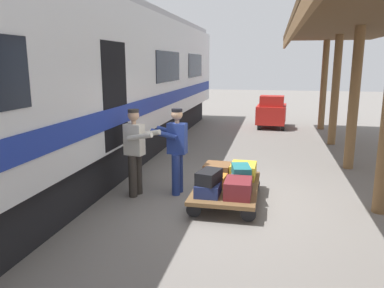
# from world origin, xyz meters

# --- Properties ---
(ground_plane) EXTENTS (60.00, 60.00, 0.00)m
(ground_plane) POSITION_xyz_m (0.00, 0.00, 0.00)
(ground_plane) COLOR slate
(train_car) EXTENTS (3.02, 21.75, 4.00)m
(train_car) POSITION_xyz_m (3.76, 0.00, 2.06)
(train_car) COLOR silver
(train_car) RESTS_ON ground_plane
(luggage_cart) EXTENTS (1.17, 2.05, 0.33)m
(luggage_cart) POSITION_xyz_m (0.09, 0.06, 0.28)
(luggage_cart) COLOR brown
(luggage_cart) RESTS_ON ground_plane
(suitcase_yellow_case) EXTENTS (0.50, 0.62, 0.28)m
(suitcase_yellow_case) POSITION_xyz_m (-0.17, -0.50, 0.47)
(suitcase_yellow_case) COLOR gold
(suitcase_yellow_case) RESTS_ON luggage_cart
(suitcase_navy_fabric) EXTENTS (0.41, 0.58, 0.21)m
(suitcase_navy_fabric) POSITION_xyz_m (0.35, 0.63, 0.43)
(suitcase_navy_fabric) COLOR navy
(suitcase_navy_fabric) RESTS_ON luggage_cart
(suitcase_maroon_trunk) EXTENTS (0.44, 0.59, 0.30)m
(suitcase_maroon_trunk) POSITION_xyz_m (-0.17, 0.63, 0.48)
(suitcase_maroon_trunk) COLOR maroon
(suitcase_maroon_trunk) RESTS_ON luggage_cart
(suitcase_brown_leather) EXTENTS (0.54, 0.53, 0.25)m
(suitcase_brown_leather) POSITION_xyz_m (0.35, -0.50, 0.45)
(suitcase_brown_leather) COLOR brown
(suitcase_brown_leather) RESTS_ON luggage_cart
(suitcase_slate_roller) EXTENTS (0.39, 0.58, 0.21)m
(suitcase_slate_roller) POSITION_xyz_m (-0.17, 0.06, 0.43)
(suitcase_slate_roller) COLOR #4C515B
(suitcase_slate_roller) RESTS_ON luggage_cart
(suitcase_orange_carryall) EXTENTS (0.50, 0.50, 0.17)m
(suitcase_orange_carryall) POSITION_xyz_m (0.35, 0.06, 0.41)
(suitcase_orange_carryall) COLOR #CC6B23
(suitcase_orange_carryall) RESTS_ON luggage_cart
(suitcase_black_hardshell) EXTENTS (0.43, 0.58, 0.22)m
(suitcase_black_hardshell) POSITION_xyz_m (0.33, 0.64, 0.65)
(suitcase_black_hardshell) COLOR black
(suitcase_black_hardshell) RESTS_ON suitcase_navy_fabric
(suitcase_teal_softside) EXTENTS (0.41, 0.58, 0.18)m
(suitcase_teal_softside) POSITION_xyz_m (-0.17, 0.05, 0.63)
(suitcase_teal_softside) COLOR #1E666B
(suitcase_teal_softside) RESTS_ON suitcase_slate_roller
(porter_in_overalls) EXTENTS (0.69, 0.46, 1.70)m
(porter_in_overalls) POSITION_xyz_m (1.13, -0.22, 0.93)
(porter_in_overalls) COLOR navy
(porter_in_overalls) RESTS_ON ground_plane
(porter_by_door) EXTENTS (0.71, 0.51, 1.70)m
(porter_by_door) POSITION_xyz_m (1.87, 0.06, 0.93)
(porter_by_door) COLOR #332D28
(porter_by_door) RESTS_ON ground_plane
(baggage_tug) EXTENTS (1.19, 1.76, 1.30)m
(baggage_tug) POSITION_xyz_m (-0.65, -8.54, 0.63)
(baggage_tug) COLOR #B21E19
(baggage_tug) RESTS_ON ground_plane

